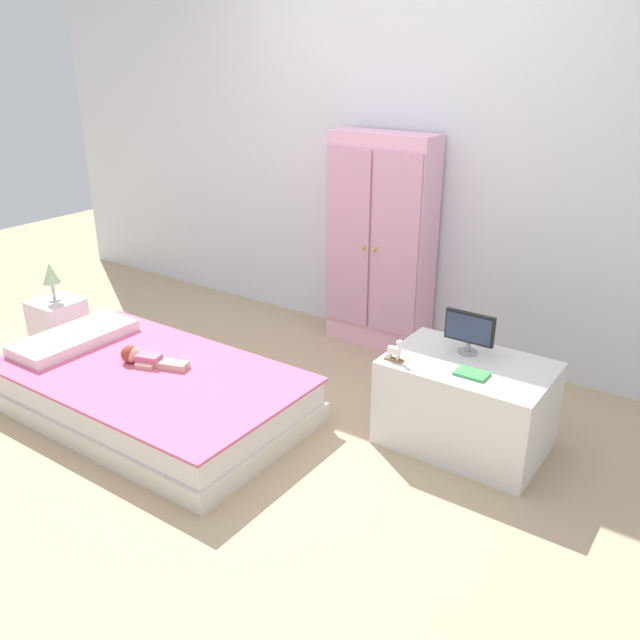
% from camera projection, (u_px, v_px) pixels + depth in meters
% --- Properties ---
extents(ground_plane, '(10.00, 10.00, 0.02)m').
position_uv_depth(ground_plane, '(250.00, 438.00, 3.42)').
color(ground_plane, tan).
extents(back_wall, '(6.40, 0.05, 2.70)m').
position_uv_depth(back_wall, '(407.00, 137.00, 4.10)').
color(back_wall, silver).
rests_on(back_wall, ground_plane).
extents(bed, '(1.68, 0.97, 0.26)m').
position_uv_depth(bed, '(152.00, 392.00, 3.60)').
color(bed, silver).
rests_on(bed, ground_plane).
extents(pillow, '(0.32, 0.70, 0.06)m').
position_uv_depth(pillow, '(74.00, 338.00, 3.87)').
color(pillow, white).
rests_on(pillow, bed).
extents(doll, '(0.39, 0.19, 0.10)m').
position_uv_depth(doll, '(142.00, 357.00, 3.61)').
color(doll, '#D6668E').
rests_on(doll, bed).
extents(nightstand, '(0.28, 0.28, 0.37)m').
position_uv_depth(nightstand, '(59.00, 327.00, 4.29)').
color(nightstand, silver).
rests_on(nightstand, ground_plane).
extents(table_lamp, '(0.11, 0.11, 0.25)m').
position_uv_depth(table_lamp, '(51.00, 275.00, 4.15)').
color(table_lamp, '#B7B2AD').
rests_on(table_lamp, nightstand).
extents(wardrobe, '(0.69, 0.29, 1.39)m').
position_uv_depth(wardrobe, '(380.00, 243.00, 4.25)').
color(wardrobe, '#EFADCC').
rests_on(wardrobe, ground_plane).
extents(tv_stand, '(0.78, 0.53, 0.45)m').
position_uv_depth(tv_stand, '(466.00, 404.00, 3.28)').
color(tv_stand, silver).
rests_on(tv_stand, ground_plane).
extents(tv_monitor, '(0.25, 0.10, 0.21)m').
position_uv_depth(tv_monitor, '(469.00, 330.00, 3.24)').
color(tv_monitor, '#99999E').
rests_on(tv_monitor, tv_stand).
extents(rocking_horse_toy, '(0.10, 0.04, 0.12)m').
position_uv_depth(rocking_horse_toy, '(396.00, 351.00, 3.19)').
color(rocking_horse_toy, '#8E6642').
rests_on(rocking_horse_toy, tv_stand).
extents(book_green, '(0.15, 0.10, 0.01)m').
position_uv_depth(book_green, '(472.00, 374.00, 3.07)').
color(book_green, '#429E51').
rests_on(book_green, tv_stand).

